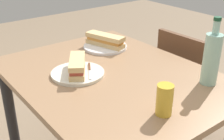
% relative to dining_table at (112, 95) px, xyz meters
% --- Properties ---
extents(dining_table, '(1.11, 0.86, 0.77)m').
position_rel_dining_table_xyz_m(dining_table, '(0.00, 0.00, 0.00)').
color(dining_table, '#997251').
rests_on(dining_table, ground).
extents(chair_far, '(0.41, 0.41, 0.86)m').
position_rel_dining_table_xyz_m(chair_far, '(0.00, 0.63, -0.16)').
color(chair_far, brown).
rests_on(chair_far, ground).
extents(plate_near, '(0.26, 0.26, 0.01)m').
position_rel_dining_table_xyz_m(plate_near, '(-0.09, -0.14, 0.13)').
color(plate_near, silver).
rests_on(plate_near, dining_table).
extents(baguette_sandwich_near, '(0.21, 0.17, 0.07)m').
position_rel_dining_table_xyz_m(baguette_sandwich_near, '(-0.09, -0.14, 0.17)').
color(baguette_sandwich_near, '#DBB77A').
rests_on(baguette_sandwich_near, plate_near).
extents(knife_near, '(0.16, 0.10, 0.01)m').
position_rel_dining_table_xyz_m(knife_near, '(-0.07, -0.08, 0.14)').
color(knife_near, silver).
rests_on(knife_near, plate_near).
extents(plate_far, '(0.26, 0.26, 0.01)m').
position_rel_dining_table_xyz_m(plate_far, '(-0.31, 0.18, 0.13)').
color(plate_far, white).
rests_on(plate_far, dining_table).
extents(baguette_sandwich_far, '(0.25, 0.14, 0.07)m').
position_rel_dining_table_xyz_m(baguette_sandwich_far, '(-0.31, 0.18, 0.17)').
color(baguette_sandwich_far, '#DBB77A').
rests_on(baguette_sandwich_far, plate_far).
extents(knife_far, '(0.16, 0.10, 0.01)m').
position_rel_dining_table_xyz_m(knife_far, '(-0.33, 0.23, 0.14)').
color(knife_far, silver).
rests_on(knife_far, plate_far).
extents(water_bottle, '(0.07, 0.07, 0.31)m').
position_rel_dining_table_xyz_m(water_bottle, '(0.34, 0.29, 0.24)').
color(water_bottle, '#99C6B7').
rests_on(water_bottle, dining_table).
extents(beer_glass, '(0.06, 0.06, 0.12)m').
position_rel_dining_table_xyz_m(beer_glass, '(0.39, -0.06, 0.18)').
color(beer_glass, gold).
rests_on(beer_glass, dining_table).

